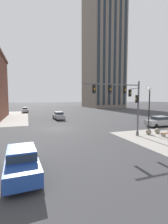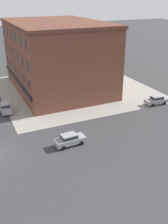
# 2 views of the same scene
# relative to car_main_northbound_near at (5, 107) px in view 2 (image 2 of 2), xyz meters

# --- Properties ---
(sidewalk_far_corner) EXTENTS (32.00, 32.00, 0.02)m
(sidewalk_far_corner) POSITION_rel_car_main_northbound_near_xyz_m (-6.80, 16.24, -0.92)
(sidewalk_far_corner) COLOR gray
(sidewalk_far_corner) RESTS_ON ground
(car_main_northbound_near) EXTENTS (4.43, 1.96, 1.68)m
(car_main_northbound_near) POSITION_rel_car_main_northbound_near_xyz_m (0.00, 0.00, 0.00)
(car_main_northbound_near) COLOR #99999E
(car_main_northbound_near) RESTS_ON ground
(car_main_southbound_near) EXTENTS (2.04, 4.47, 1.68)m
(car_main_southbound_near) POSITION_rel_car_main_northbound_near_xyz_m (8.44, 27.02, 0.00)
(car_main_southbound_near) COLOR #99999E
(car_main_southbound_near) RESTS_ON ground
(car_cross_westbound) EXTENTS (2.06, 4.49, 1.68)m
(car_cross_westbound) POSITION_rel_car_main_northbound_near_xyz_m (15.31, 6.33, 0.00)
(car_cross_westbound) COLOR #99999E
(car_cross_westbound) RESTS_ON ground
(storefront_block_near_corner) EXTENTS (26.41, 18.20, 14.39)m
(storefront_block_near_corner) POSITION_rel_car_main_northbound_near_xyz_m (-8.74, 13.12, 6.28)
(storefront_block_near_corner) COLOR brown
(storefront_block_near_corner) RESTS_ON ground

